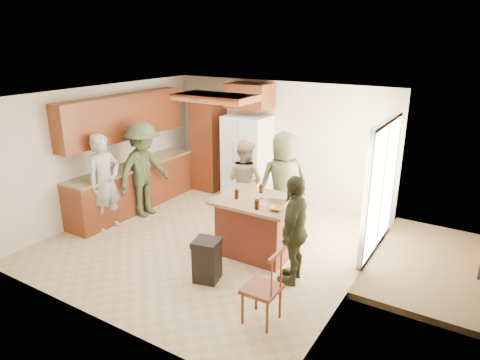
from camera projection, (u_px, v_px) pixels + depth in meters
The scene contains 12 objects.
person_front_left at pixel (105, 182), 7.62m from camera, with size 0.64×0.47×1.76m, color gray.
person_behind_left at pixel (245, 181), 7.99m from camera, with size 0.76×0.47×1.57m, color tan.
person_behind_right at pixel (284, 183), 7.49m from camera, with size 0.89×0.58×1.83m, color #393D24.
person_side_right at pixel (295, 230), 5.95m from camera, with size 0.94×0.48×1.60m, color #31351F.
person_counter at pixel (144, 170), 8.18m from camera, with size 1.19×0.55×1.85m, color #333A22.
left_cabinetry at pixel (130, 163), 8.52m from camera, with size 0.64×3.00×2.30m.
back_wall_units at pixel (219, 131), 9.39m from camera, with size 1.80×0.60×2.45m.
refrigerator at pixel (247, 158), 9.09m from camera, with size 0.90×0.76×1.80m.
kitchen_island at pixel (258, 226), 6.85m from camera, with size 1.28×1.03×0.93m.
island_items at pixel (269, 202), 6.50m from camera, with size 0.91×0.72×0.15m.
trash_bin at pixel (207, 260), 6.12m from camera, with size 0.43×0.43×0.63m.
spindle_chair at pixel (263, 289), 5.17m from camera, with size 0.42×0.42×0.99m.
Camera 1 is at (3.90, -5.43, 3.36)m, focal length 32.00 mm.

